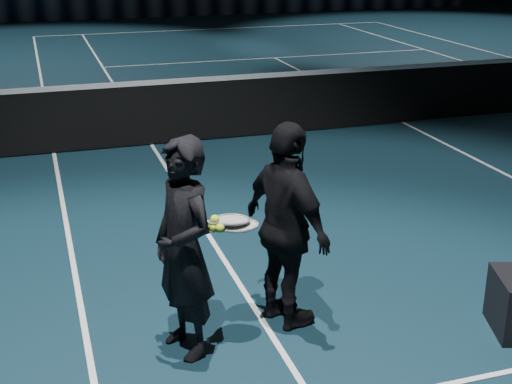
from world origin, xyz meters
TOP-DOWN VIEW (x-y plane):
  - floor at (0.00, 0.00)m, footprint 36.00×36.00m
  - court_lines at (0.00, 0.00)m, footprint 10.98×23.78m
  - net_mesh at (0.00, 0.00)m, footprint 12.80×0.02m
  - net_tape at (0.00, 0.00)m, footprint 12.80×0.03m
  - sponsor_backdrop at (0.00, 15.50)m, footprint 22.00×0.15m
  - player_a at (-4.77, -5.41)m, footprint 0.58×0.70m
  - player_b at (-3.93, -5.26)m, footprint 0.66×1.04m
  - racket_lower at (-4.33, -5.33)m, footprint 0.71×0.34m
  - racket_upper at (-4.38, -5.30)m, footprint 0.71×0.38m
  - tennis_balls at (-4.52, -5.36)m, footprint 0.12×0.10m

SIDE VIEW (x-z plane):
  - floor at x=0.00m, z-range 0.00..0.00m
  - court_lines at x=0.00m, z-range 0.00..0.01m
  - net_mesh at x=0.00m, z-range 0.02..0.88m
  - sponsor_backdrop at x=0.00m, z-range 0.00..0.90m
  - player_a at x=-4.77m, z-range 0.00..1.65m
  - player_b at x=-3.93m, z-range 0.00..1.65m
  - net_tape at x=0.00m, z-range 0.88..0.95m
  - racket_lower at x=-4.33m, z-range 0.91..0.94m
  - tennis_balls at x=-4.52m, z-range 0.90..1.02m
  - racket_upper at x=-4.38m, z-range 0.91..1.01m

